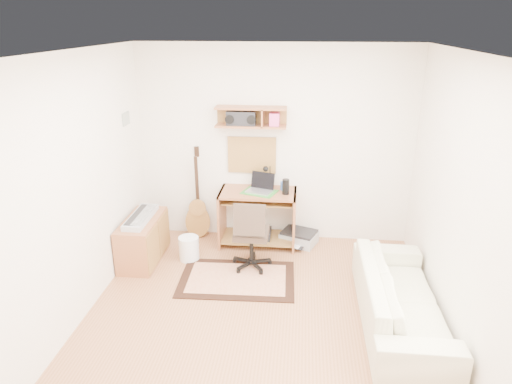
# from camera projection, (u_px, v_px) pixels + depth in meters

# --- Properties ---
(floor) EXTENTS (3.60, 4.00, 0.01)m
(floor) POSITION_uv_depth(u_px,v_px,m) (260.00, 322.00, 4.62)
(floor) COLOR #A76D45
(floor) RESTS_ON ground
(ceiling) EXTENTS (3.60, 4.00, 0.01)m
(ceiling) POSITION_uv_depth(u_px,v_px,m) (261.00, 52.00, 3.70)
(ceiling) COLOR white
(ceiling) RESTS_ON ground
(back_wall) EXTENTS (3.60, 0.01, 2.60)m
(back_wall) POSITION_uv_depth(u_px,v_px,m) (275.00, 146.00, 6.03)
(back_wall) COLOR white
(back_wall) RESTS_ON ground
(left_wall) EXTENTS (0.01, 4.00, 2.60)m
(left_wall) POSITION_uv_depth(u_px,v_px,m) (71.00, 195.00, 4.33)
(left_wall) COLOR white
(left_wall) RESTS_ON ground
(right_wall) EXTENTS (0.01, 4.00, 2.60)m
(right_wall) POSITION_uv_depth(u_px,v_px,m) (467.00, 210.00, 3.99)
(right_wall) COLOR white
(right_wall) RESTS_ON ground
(wall_shelf) EXTENTS (0.90, 0.25, 0.26)m
(wall_shelf) POSITION_uv_depth(u_px,v_px,m) (251.00, 117.00, 5.80)
(wall_shelf) COLOR #A25F39
(wall_shelf) RESTS_ON back_wall
(cork_board) EXTENTS (0.64, 0.03, 0.49)m
(cork_board) POSITION_uv_depth(u_px,v_px,m) (252.00, 155.00, 6.08)
(cork_board) COLOR tan
(cork_board) RESTS_ON back_wall
(wall_photo) EXTENTS (0.02, 0.20, 0.15)m
(wall_photo) POSITION_uv_depth(u_px,v_px,m) (126.00, 119.00, 5.58)
(wall_photo) COLOR #4C8CBF
(wall_photo) RESTS_ON left_wall
(desk) EXTENTS (1.00, 0.55, 0.75)m
(desk) POSITION_uv_depth(u_px,v_px,m) (258.00, 218.00, 6.11)
(desk) COLOR #A25F39
(desk) RESTS_ON floor
(laptop) EXTENTS (0.40, 0.40, 0.24)m
(laptop) POSITION_uv_depth(u_px,v_px,m) (259.00, 183.00, 5.92)
(laptop) COLOR silver
(laptop) RESTS_ON desk
(speaker) EXTENTS (0.09, 0.09, 0.20)m
(speaker) POSITION_uv_depth(u_px,v_px,m) (286.00, 187.00, 5.86)
(speaker) COLOR black
(speaker) RESTS_ON desk
(desk_lamp) EXTENTS (0.11, 0.11, 0.32)m
(desk_lamp) POSITION_uv_depth(u_px,v_px,m) (270.00, 177.00, 6.04)
(desk_lamp) COLOR black
(desk_lamp) RESTS_ON desk
(pencil_cup) EXTENTS (0.08, 0.08, 0.11)m
(pencil_cup) POSITION_uv_depth(u_px,v_px,m) (283.00, 186.00, 6.02)
(pencil_cup) COLOR #385FA9
(pencil_cup) RESTS_ON desk
(boombox) EXTENTS (0.37, 0.17, 0.19)m
(boombox) POSITION_uv_depth(u_px,v_px,m) (241.00, 118.00, 5.81)
(boombox) COLOR black
(boombox) RESTS_ON wall_shelf
(rug) EXTENTS (1.36, 0.93, 0.02)m
(rug) POSITION_uv_depth(u_px,v_px,m) (237.00, 279.00, 5.37)
(rug) COLOR beige
(rug) RESTS_ON floor
(task_chair) EXTENTS (0.47, 0.47, 0.91)m
(task_chair) POSITION_uv_depth(u_px,v_px,m) (251.00, 233.00, 5.50)
(task_chair) COLOR #392B21
(task_chair) RESTS_ON floor
(cabinet) EXTENTS (0.40, 0.90, 0.55)m
(cabinet) POSITION_uv_depth(u_px,v_px,m) (143.00, 240.00, 5.73)
(cabinet) COLOR #A25F39
(cabinet) RESTS_ON floor
(music_keyboard) EXTENTS (0.23, 0.73, 0.06)m
(music_keyboard) POSITION_uv_depth(u_px,v_px,m) (141.00, 217.00, 5.63)
(music_keyboard) COLOR #B2B5BA
(music_keyboard) RESTS_ON cabinet
(guitar) EXTENTS (0.38, 0.28, 1.28)m
(guitar) POSITION_uv_depth(u_px,v_px,m) (196.00, 194.00, 6.23)
(guitar) COLOR #A57032
(guitar) RESTS_ON floor
(waste_basket) EXTENTS (0.33, 0.33, 0.30)m
(waste_basket) POSITION_uv_depth(u_px,v_px,m) (189.00, 248.00, 5.78)
(waste_basket) COLOR white
(waste_basket) RESTS_ON floor
(printer) EXTENTS (0.55, 0.49, 0.17)m
(printer) POSITION_uv_depth(u_px,v_px,m) (299.00, 237.00, 6.22)
(printer) COLOR #A5A8AA
(printer) RESTS_ON floor
(sofa) EXTENTS (0.56, 1.91, 0.75)m
(sofa) POSITION_uv_depth(u_px,v_px,m) (402.00, 289.00, 4.50)
(sofa) COLOR beige
(sofa) RESTS_ON floor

